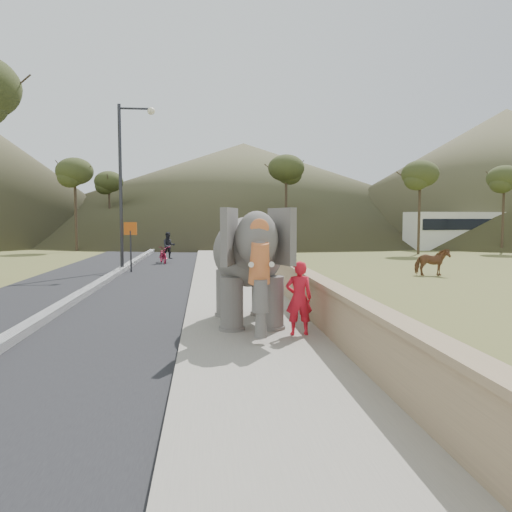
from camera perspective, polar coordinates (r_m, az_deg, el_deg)
The scene contains 15 objects.
ground at distance 7.33m, azimuth 2.41°, elevation -16.32°, with size 160.00×160.00×0.00m, color olive.
road at distance 17.45m, azimuth -19.14°, elevation -4.38°, with size 7.00×120.00×0.03m, color black.
median at distance 17.43m, azimuth -19.15°, elevation -4.07°, with size 0.35×120.00×0.22m, color black.
walkway at distance 17.00m, azimuth -2.46°, elevation -4.16°, with size 3.00×120.00×0.15m, color #9E9687.
parapet at distance 17.11m, azimuth 3.06°, elevation -2.50°, with size 0.30×120.00×1.10m, color tan.
lamppost at distance 25.03m, azimuth -14.54°, elevation 9.44°, with size 1.76×0.36×8.00m.
signboard at distance 24.39m, azimuth -14.15°, elevation 1.99°, with size 0.60×0.08×2.40m.
cow at distance 23.77m, azimuth 19.47°, elevation -0.66°, with size 0.67×1.47×1.24m, color brown.
distant_car at distance 45.58m, azimuth 18.77°, elevation 1.76°, with size 1.70×4.23×1.44m, color silver.
bus_white at distance 46.09m, azimuth 23.04°, elevation 2.70°, with size 2.50×11.00×3.10m, color silver.
hill_right at distance 69.67m, azimuth 26.52°, elevation 8.34°, with size 56.00×56.00×16.00m, color brown.
hill_far at distance 77.14m, azimuth -1.43°, elevation 7.61°, with size 80.00×80.00×14.00m, color brown.
elephant_and_man at distance 11.63m, azimuth -0.85°, elevation -1.31°, with size 2.19×3.64×2.60m.
motorcyclist at distance 29.03m, azimuth -10.34°, elevation 0.50°, with size 1.30×1.98×1.79m.
trees at distance 34.26m, azimuth 2.42°, elevation 6.63°, with size 48.75×40.25×9.31m.
Camera 1 is at (-1.00, -6.78, 2.58)m, focal length 35.00 mm.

